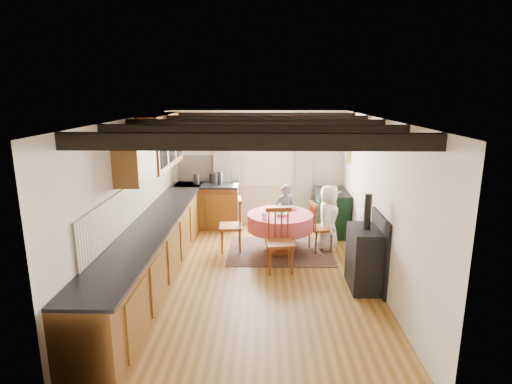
{
  "coord_description": "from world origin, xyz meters",
  "views": [
    {
      "loc": [
        0.15,
        -5.88,
        2.76
      ],
      "look_at": [
        0.0,
        0.8,
        1.15
      ],
      "focal_mm": 29.12,
      "sensor_mm": 36.0,
      "label": 1
    }
  ],
  "objects_px": {
    "chair_right": "(321,226)",
    "cast_iron_stove": "(366,242)",
    "child_far": "(285,212)",
    "aga_range": "(331,212)",
    "chair_near": "(280,241)",
    "cup": "(264,216)",
    "chair_left": "(231,224)",
    "child_right": "(328,218)",
    "dining_table": "(280,233)"
  },
  "relations": [
    {
      "from": "child_right",
      "to": "cup",
      "type": "bearing_deg",
      "value": 119.33
    },
    {
      "from": "chair_near",
      "to": "cup",
      "type": "height_order",
      "value": "chair_near"
    },
    {
      "from": "cast_iron_stove",
      "to": "child_right",
      "type": "bearing_deg",
      "value": 101.29
    },
    {
      "from": "aga_range",
      "to": "cast_iron_stove",
      "type": "relative_size",
      "value": 0.69
    },
    {
      "from": "child_far",
      "to": "cup",
      "type": "height_order",
      "value": "child_far"
    },
    {
      "from": "cast_iron_stove",
      "to": "child_far",
      "type": "xyz_separation_m",
      "value": [
        -1.05,
        2.02,
        -0.16
      ]
    },
    {
      "from": "chair_near",
      "to": "cast_iron_stove",
      "type": "height_order",
      "value": "cast_iron_stove"
    },
    {
      "from": "dining_table",
      "to": "child_far",
      "type": "relative_size",
      "value": 1.07
    },
    {
      "from": "chair_left",
      "to": "child_right",
      "type": "height_order",
      "value": "child_right"
    },
    {
      "from": "chair_left",
      "to": "cast_iron_stove",
      "type": "height_order",
      "value": "cast_iron_stove"
    },
    {
      "from": "child_far",
      "to": "chair_near",
      "type": "bearing_deg",
      "value": 74.2
    },
    {
      "from": "chair_near",
      "to": "cup",
      "type": "distance_m",
      "value": 0.65
    },
    {
      "from": "child_far",
      "to": "cup",
      "type": "bearing_deg",
      "value": 56.79
    },
    {
      "from": "dining_table",
      "to": "child_right",
      "type": "xyz_separation_m",
      "value": [
        0.86,
        0.14,
        0.24
      ]
    },
    {
      "from": "chair_near",
      "to": "chair_left",
      "type": "distance_m",
      "value": 1.21
    },
    {
      "from": "chair_near",
      "to": "aga_range",
      "type": "xyz_separation_m",
      "value": [
        1.09,
        1.85,
        -0.06
      ]
    },
    {
      "from": "aga_range",
      "to": "dining_table",
      "type": "bearing_deg",
      "value": -135.92
    },
    {
      "from": "cast_iron_stove",
      "to": "dining_table",
      "type": "bearing_deg",
      "value": 130.12
    },
    {
      "from": "cup",
      "to": "chair_near",
      "type": "bearing_deg",
      "value": -66.17
    },
    {
      "from": "chair_left",
      "to": "child_far",
      "type": "bearing_deg",
      "value": 116.22
    },
    {
      "from": "dining_table",
      "to": "aga_range",
      "type": "relative_size",
      "value": 1.21
    },
    {
      "from": "aga_range",
      "to": "cup",
      "type": "distance_m",
      "value": 1.88
    },
    {
      "from": "cup",
      "to": "chair_left",
      "type": "bearing_deg",
      "value": 152.38
    },
    {
      "from": "aga_range",
      "to": "child_right",
      "type": "height_order",
      "value": "child_right"
    },
    {
      "from": "chair_right",
      "to": "cast_iron_stove",
      "type": "relative_size",
      "value": 0.64
    },
    {
      "from": "cup",
      "to": "aga_range",
      "type": "bearing_deg",
      "value": 44.23
    },
    {
      "from": "chair_near",
      "to": "chair_left",
      "type": "relative_size",
      "value": 1.04
    },
    {
      "from": "chair_right",
      "to": "cup",
      "type": "height_order",
      "value": "chair_right"
    },
    {
      "from": "cast_iron_stove",
      "to": "child_far",
      "type": "bearing_deg",
      "value": 117.46
    },
    {
      "from": "cast_iron_stove",
      "to": "child_right",
      "type": "height_order",
      "value": "cast_iron_stove"
    },
    {
      "from": "chair_near",
      "to": "child_far",
      "type": "relative_size",
      "value": 0.93
    },
    {
      "from": "cast_iron_stove",
      "to": "cup",
      "type": "bearing_deg",
      "value": 142.54
    },
    {
      "from": "dining_table",
      "to": "chair_left",
      "type": "distance_m",
      "value": 0.89
    },
    {
      "from": "chair_near",
      "to": "cup",
      "type": "xyz_separation_m",
      "value": [
        -0.24,
        0.55,
        0.24
      ]
    },
    {
      "from": "child_far",
      "to": "cast_iron_stove",
      "type": "bearing_deg",
      "value": 107.36
    },
    {
      "from": "dining_table",
      "to": "aga_range",
      "type": "xyz_separation_m",
      "value": [
        1.05,
        1.02,
        0.09
      ]
    },
    {
      "from": "child_right",
      "to": "cup",
      "type": "distance_m",
      "value": 1.22
    },
    {
      "from": "chair_right",
      "to": "cast_iron_stove",
      "type": "xyz_separation_m",
      "value": [
        0.44,
        -1.45,
        0.25
      ]
    },
    {
      "from": "child_right",
      "to": "aga_range",
      "type": "bearing_deg",
      "value": -2.9
    },
    {
      "from": "chair_left",
      "to": "cast_iron_stove",
      "type": "distance_m",
      "value": 2.49
    },
    {
      "from": "child_far",
      "to": "chair_left",
      "type": "bearing_deg",
      "value": 21.3
    },
    {
      "from": "chair_near",
      "to": "chair_left",
      "type": "height_order",
      "value": "chair_near"
    },
    {
      "from": "child_far",
      "to": "child_right",
      "type": "bearing_deg",
      "value": 135.93
    },
    {
      "from": "child_right",
      "to": "cup",
      "type": "xyz_separation_m",
      "value": [
        -1.14,
        -0.41,
        0.15
      ]
    },
    {
      "from": "chair_left",
      "to": "cup",
      "type": "xyz_separation_m",
      "value": [
        0.6,
        -0.31,
        0.26
      ]
    },
    {
      "from": "child_far",
      "to": "aga_range",
      "type": "bearing_deg",
      "value": -168.11
    },
    {
      "from": "dining_table",
      "to": "child_right",
      "type": "bearing_deg",
      "value": 9.03
    },
    {
      "from": "aga_range",
      "to": "child_right",
      "type": "relative_size",
      "value": 0.81
    },
    {
      "from": "dining_table",
      "to": "chair_right",
      "type": "height_order",
      "value": "chair_right"
    },
    {
      "from": "chair_near",
      "to": "child_far",
      "type": "height_order",
      "value": "child_far"
    }
  ]
}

